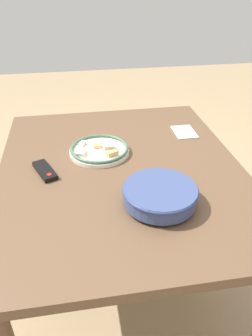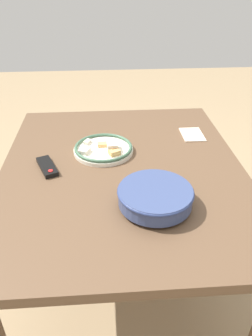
# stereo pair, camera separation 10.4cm
# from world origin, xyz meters

# --- Properties ---
(ground_plane) EXTENTS (8.00, 8.00, 0.00)m
(ground_plane) POSITION_xyz_m (0.00, 0.00, 0.00)
(ground_plane) COLOR #9E8460
(dining_table) EXTENTS (1.26, 1.04, 0.71)m
(dining_table) POSITION_xyz_m (0.00, 0.00, 0.63)
(dining_table) COLOR brown
(dining_table) RESTS_ON ground_plane
(noodle_bowl) EXTENTS (0.27, 0.27, 0.07)m
(noodle_bowl) POSITION_xyz_m (-0.27, -0.10, 0.75)
(noodle_bowl) COLOR #384775
(noodle_bowl) RESTS_ON dining_table
(food_plate) EXTENTS (0.28, 0.28, 0.05)m
(food_plate) POSITION_xyz_m (0.14, 0.08, 0.73)
(food_plate) COLOR silver
(food_plate) RESTS_ON dining_table
(tv_remote) EXTENTS (0.17, 0.11, 0.02)m
(tv_remote) POSITION_xyz_m (0.01, 0.32, 0.72)
(tv_remote) COLOR black
(tv_remote) RESTS_ON dining_table
(folded_napkin) EXTENTS (0.15, 0.11, 0.01)m
(folded_napkin) POSITION_xyz_m (0.28, -0.37, 0.71)
(folded_napkin) COLOR beige
(folded_napkin) RESTS_ON dining_table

